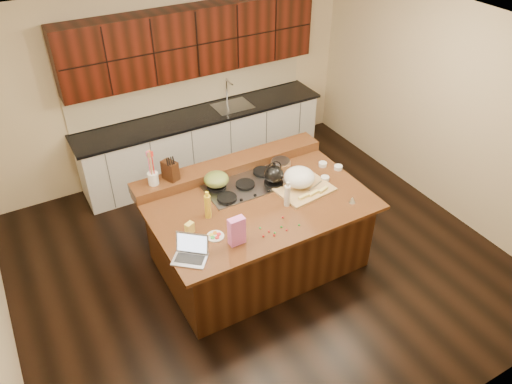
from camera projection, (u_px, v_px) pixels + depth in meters
room at (258, 168)px, 5.26m from camera, size 5.52×5.02×2.72m
island at (258, 232)px, 5.78m from camera, size 2.40×1.60×0.92m
back_ledge at (229, 166)px, 5.97m from camera, size 2.40×0.30×0.12m
cooktop at (245, 185)px, 5.71m from camera, size 0.92×0.52×0.05m
back_counter at (200, 109)px, 7.16m from camera, size 3.70×0.66×2.40m
kettle at (274, 174)px, 5.66m from camera, size 0.29×0.29×0.20m
green_bowl at (216, 179)px, 5.62m from camera, size 0.37×0.37×0.16m
laptop at (191, 252)px, 4.75m from camera, size 0.41×0.40×0.22m
oil_bottle at (208, 206)px, 5.20m from camera, size 0.08×0.08×0.27m
vinegar_bottle at (287, 196)px, 5.37m from camera, size 0.08×0.08×0.25m
wooden_tray at (301, 180)px, 5.63m from camera, size 0.65×0.52×0.25m
ramekin_a at (338, 167)px, 6.00m from camera, size 0.13×0.13×0.04m
ramekin_b at (323, 164)px, 6.06m from camera, size 0.11×0.11×0.04m
ramekin_c at (325, 178)px, 5.81m from camera, size 0.11×0.11×0.04m
strainer_bowl at (281, 165)px, 6.01m from camera, size 0.31×0.31×0.09m
kitchen_timer at (352, 200)px, 5.46m from camera, size 0.10×0.10×0.07m
pink_bag at (237, 231)px, 4.85m from camera, size 0.16×0.09×0.30m
candy_plate at (215, 236)px, 5.01m from camera, size 0.20×0.20×0.01m
package_box at (190, 228)px, 5.03m from camera, size 0.11×0.09×0.12m
utensil_crock at (153, 178)px, 5.52m from camera, size 0.13×0.13×0.14m
knife_block at (170, 170)px, 5.57m from camera, size 0.17×0.21×0.22m
gumdrop_0 at (263, 236)px, 5.01m from camera, size 0.02×0.02×0.02m
gumdrop_1 at (281, 227)px, 5.12m from camera, size 0.02×0.02×0.02m
gumdrop_2 at (283, 217)px, 5.25m from camera, size 0.02×0.02×0.02m
gumdrop_3 at (299, 225)px, 5.15m from camera, size 0.02×0.02×0.02m
gumdrop_4 at (274, 235)px, 5.02m from camera, size 0.02×0.02×0.02m
gumdrop_5 at (260, 228)px, 5.11m from camera, size 0.02×0.02×0.02m
gumdrop_6 at (269, 231)px, 5.07m from camera, size 0.02×0.02×0.02m
gumdrop_7 at (275, 233)px, 5.05m from camera, size 0.02×0.02×0.02m
gumdrop_8 at (287, 230)px, 5.08m from camera, size 0.02×0.02×0.02m
gumdrop_9 at (282, 227)px, 5.12m from camera, size 0.02×0.02×0.02m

